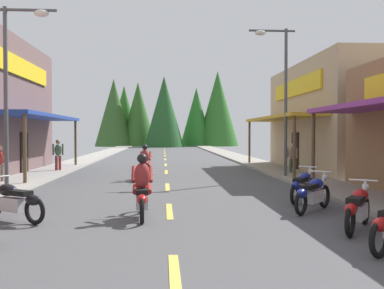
{
  "coord_description": "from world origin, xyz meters",
  "views": [
    {
      "loc": [
        -0.16,
        0.92,
        2.05
      ],
      "look_at": [
        1.26,
        22.91,
        1.51
      ],
      "focal_mm": 41.86,
      "sensor_mm": 36.0,
      "label": 1
    }
  ],
  "objects_px": {
    "motorcycle_parked_left_4": "(14,201)",
    "pedestrian_waiting": "(0,162)",
    "motorcycle_parked_right_5": "(303,186)",
    "motorcycle_parked_right_4": "(313,193)",
    "motorcycle_parked_right_3": "(358,208)",
    "rider_cruising_lead": "(142,191)",
    "streetlamp_left": "(15,73)",
    "streetlamp_right": "(279,82)",
    "pedestrian_by_shop": "(58,153)",
    "pedestrian_strolling": "(292,157)",
    "rider_cruising_trailing": "(145,165)"
  },
  "relations": [
    {
      "from": "streetlamp_left",
      "to": "rider_cruising_lead",
      "type": "height_order",
      "value": "streetlamp_left"
    },
    {
      "from": "pedestrian_waiting",
      "to": "pedestrian_strolling",
      "type": "relative_size",
      "value": 1.01
    },
    {
      "from": "motorcycle_parked_right_3",
      "to": "pedestrian_strolling",
      "type": "relative_size",
      "value": 1.15
    },
    {
      "from": "streetlamp_left",
      "to": "pedestrian_waiting",
      "type": "bearing_deg",
      "value": 117.72
    },
    {
      "from": "motorcycle_parked_left_4",
      "to": "rider_cruising_trailing",
      "type": "relative_size",
      "value": 0.85
    },
    {
      "from": "streetlamp_left",
      "to": "streetlamp_right",
      "type": "xyz_separation_m",
      "value": [
        10.17,
        4.68,
        0.29
      ]
    },
    {
      "from": "motorcycle_parked_right_5",
      "to": "motorcycle_parked_left_4",
      "type": "bearing_deg",
      "value": 143.16
    },
    {
      "from": "streetlamp_right",
      "to": "rider_cruising_trailing",
      "type": "height_order",
      "value": "streetlamp_right"
    },
    {
      "from": "streetlamp_right",
      "to": "pedestrian_waiting",
      "type": "xyz_separation_m",
      "value": [
        -11.82,
        -1.54,
        -3.45
      ]
    },
    {
      "from": "streetlamp_left",
      "to": "motorcycle_parked_left_4",
      "type": "bearing_deg",
      "value": -72.87
    },
    {
      "from": "motorcycle_parked_right_5",
      "to": "pedestrian_waiting",
      "type": "height_order",
      "value": "pedestrian_waiting"
    },
    {
      "from": "streetlamp_left",
      "to": "motorcycle_parked_right_3",
      "type": "xyz_separation_m",
      "value": [
        9.0,
        -6.17,
        -3.58
      ]
    },
    {
      "from": "streetlamp_left",
      "to": "rider_cruising_lead",
      "type": "xyz_separation_m",
      "value": [
        4.41,
        -4.47,
        -3.41
      ]
    },
    {
      "from": "motorcycle_parked_right_3",
      "to": "rider_cruising_lead",
      "type": "distance_m",
      "value": 4.9
    },
    {
      "from": "pedestrian_by_shop",
      "to": "streetlamp_right",
      "type": "bearing_deg",
      "value": -128.32
    },
    {
      "from": "rider_cruising_lead",
      "to": "pedestrian_waiting",
      "type": "xyz_separation_m",
      "value": [
        -6.06,
        7.62,
        0.25
      ]
    },
    {
      "from": "motorcycle_parked_left_4",
      "to": "pedestrian_waiting",
      "type": "relative_size",
      "value": 1.15
    },
    {
      "from": "rider_cruising_lead",
      "to": "pedestrian_by_shop",
      "type": "xyz_separation_m",
      "value": [
        -5.02,
        13.12,
        0.35
      ]
    },
    {
      "from": "motorcycle_parked_right_3",
      "to": "rider_cruising_lead",
      "type": "height_order",
      "value": "rider_cruising_lead"
    },
    {
      "from": "streetlamp_left",
      "to": "pedestrian_strolling",
      "type": "distance_m",
      "value": 13.36
    },
    {
      "from": "streetlamp_left",
      "to": "motorcycle_parked_right_5",
      "type": "xyz_separation_m",
      "value": [
        9.08,
        -2.19,
        -3.58
      ]
    },
    {
      "from": "rider_cruising_lead",
      "to": "pedestrian_by_shop",
      "type": "height_order",
      "value": "pedestrian_by_shop"
    },
    {
      "from": "rider_cruising_trailing",
      "to": "pedestrian_strolling",
      "type": "xyz_separation_m",
      "value": [
        7.17,
        1.95,
        0.25
      ]
    },
    {
      "from": "motorcycle_parked_left_4",
      "to": "pedestrian_waiting",
      "type": "xyz_separation_m",
      "value": [
        -3.1,
        7.83,
        0.42
      ]
    },
    {
      "from": "pedestrian_by_shop",
      "to": "pedestrian_strolling",
      "type": "relative_size",
      "value": 1.1
    },
    {
      "from": "streetlamp_right",
      "to": "pedestrian_by_shop",
      "type": "bearing_deg",
      "value": 159.82
    },
    {
      "from": "motorcycle_parked_right_4",
      "to": "rider_cruising_lead",
      "type": "distance_m",
      "value": 4.46
    },
    {
      "from": "motorcycle_parked_right_3",
      "to": "pedestrian_by_shop",
      "type": "xyz_separation_m",
      "value": [
        -9.61,
        14.81,
        0.52
      ]
    },
    {
      "from": "pedestrian_by_shop",
      "to": "pedestrian_waiting",
      "type": "xyz_separation_m",
      "value": [
        -1.04,
        -5.5,
        -0.09
      ]
    },
    {
      "from": "pedestrian_strolling",
      "to": "pedestrian_by_shop",
      "type": "bearing_deg",
      "value": -60.33
    },
    {
      "from": "motorcycle_parked_left_4",
      "to": "rider_cruising_lead",
      "type": "bearing_deg",
      "value": -141.19
    },
    {
      "from": "motorcycle_parked_left_4",
      "to": "pedestrian_waiting",
      "type": "height_order",
      "value": "pedestrian_waiting"
    },
    {
      "from": "rider_cruising_trailing",
      "to": "pedestrian_by_shop",
      "type": "height_order",
      "value": "pedestrian_by_shop"
    },
    {
      "from": "streetlamp_right",
      "to": "motorcycle_parked_right_3",
      "type": "relative_size",
      "value": 3.76
    },
    {
      "from": "streetlamp_left",
      "to": "pedestrian_waiting",
      "type": "relative_size",
      "value": 3.96
    },
    {
      "from": "motorcycle_parked_left_4",
      "to": "rider_cruising_trailing",
      "type": "distance_m",
      "value": 9.53
    },
    {
      "from": "pedestrian_strolling",
      "to": "streetlamp_left",
      "type": "bearing_deg",
      "value": -20.1
    },
    {
      "from": "streetlamp_right",
      "to": "rider_cruising_lead",
      "type": "height_order",
      "value": "streetlamp_right"
    },
    {
      "from": "rider_cruising_trailing",
      "to": "pedestrian_waiting",
      "type": "height_order",
      "value": "pedestrian_waiting"
    },
    {
      "from": "motorcycle_parked_right_4",
      "to": "pedestrian_waiting",
      "type": "xyz_separation_m",
      "value": [
        -10.47,
        7.02,
        0.42
      ]
    },
    {
      "from": "streetlamp_right",
      "to": "pedestrian_by_shop",
      "type": "xyz_separation_m",
      "value": [
        -10.78,
        3.96,
        -3.35
      ]
    },
    {
      "from": "pedestrian_by_shop",
      "to": "pedestrian_waiting",
      "type": "height_order",
      "value": "pedestrian_by_shop"
    },
    {
      "from": "streetlamp_right",
      "to": "rider_cruising_trailing",
      "type": "relative_size",
      "value": 3.16
    },
    {
      "from": "motorcycle_parked_right_3",
      "to": "motorcycle_parked_left_4",
      "type": "relative_size",
      "value": 0.99
    },
    {
      "from": "streetlamp_left",
      "to": "motorcycle_parked_right_3",
      "type": "height_order",
      "value": "streetlamp_left"
    },
    {
      "from": "motorcycle_parked_right_4",
      "to": "rider_cruising_trailing",
      "type": "distance_m",
      "value": 9.57
    },
    {
      "from": "motorcycle_parked_left_4",
      "to": "motorcycle_parked_right_4",
      "type": "bearing_deg",
      "value": -138.99
    },
    {
      "from": "motorcycle_parked_left_4",
      "to": "rider_cruising_trailing",
      "type": "bearing_deg",
      "value": -71.56
    },
    {
      "from": "motorcycle_parked_right_5",
      "to": "motorcycle_parked_left_4",
      "type": "relative_size",
      "value": 1.0
    },
    {
      "from": "streetlamp_right",
      "to": "motorcycle_parked_right_4",
      "type": "relative_size",
      "value": 4.1
    }
  ]
}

